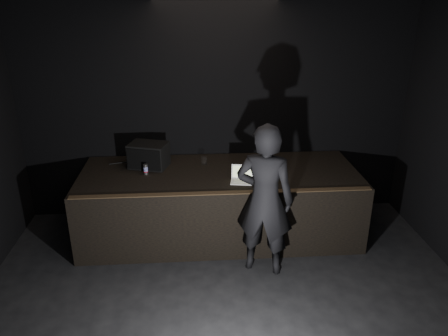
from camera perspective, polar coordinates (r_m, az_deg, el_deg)
name	(u,v)px	position (r m, az deg, el deg)	size (l,w,h in m)	color
room_walls	(241,186)	(3.39, 2.23, -2.42)	(6.10, 7.10, 3.52)	black
stage_riser	(220,203)	(6.50, -0.57, -4.58)	(4.00, 1.50, 1.00)	black
riser_lip	(223,193)	(5.64, -0.14, -3.25)	(3.92, 0.10, 0.01)	brown
stage_monitor	(149,155)	(6.51, -9.83, 1.66)	(0.63, 0.53, 0.36)	black
cable	(141,160)	(6.81, -10.84, 0.98)	(0.02, 0.02, 0.94)	black
laptop	(242,177)	(5.99, 2.34, -1.19)	(0.33, 0.31, 0.20)	silver
beer_can	(146,169)	(6.28, -10.19, -0.17)	(0.06, 0.06, 0.15)	silver
plastic_cup	(204,161)	(6.55, -2.60, 0.95)	(0.09, 0.09, 0.11)	white
wii_remote	(267,182)	(5.97, 5.67, -1.78)	(0.04, 0.16, 0.03)	silver
person	(265,200)	(5.49, 5.32, -4.21)	(0.73, 0.48, 2.00)	black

